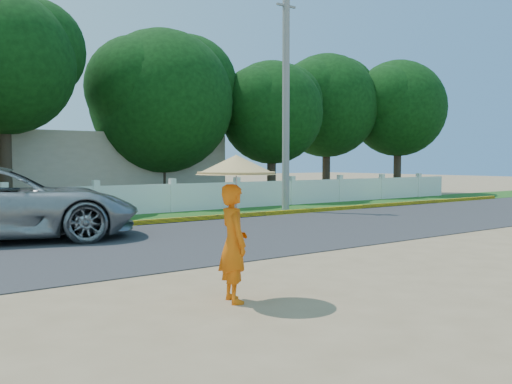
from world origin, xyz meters
TOP-DOWN VIEW (x-y plane):
  - ground at (0.00, 0.00)m, footprint 120.00×120.00m
  - road at (0.00, 4.50)m, footprint 60.00×7.00m
  - grass_verge at (0.00, 9.75)m, footprint 60.00×3.50m
  - curb at (0.00, 8.05)m, footprint 40.00×0.18m
  - fence at (0.00, 11.20)m, footprint 40.00×0.10m
  - building_near at (3.00, 18.00)m, footprint 10.00×6.00m
  - utility_pole at (6.69, 8.91)m, footprint 0.28×0.28m
  - vehicle at (-4.07, 7.07)m, footprint 7.22×4.75m
  - monk_with_parasol at (-2.95, -1.40)m, footprint 1.14×1.14m
  - tree_row at (2.94, 14.37)m, footprint 40.06×7.61m

SIDE VIEW (x-z plane):
  - ground at x=0.00m, z-range 0.00..0.00m
  - road at x=0.00m, z-range 0.00..0.02m
  - grass_verge at x=0.00m, z-range 0.00..0.03m
  - curb at x=0.00m, z-range 0.00..0.16m
  - fence at x=0.00m, z-range 0.00..1.10m
  - vehicle at x=-4.07m, z-range 0.00..1.84m
  - monk_with_parasol at x=-2.95m, z-range 0.31..2.38m
  - building_near at x=3.00m, z-range 0.00..3.20m
  - utility_pole at x=6.69m, z-range 0.00..8.66m
  - tree_row at x=2.94m, z-range 0.55..9.14m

